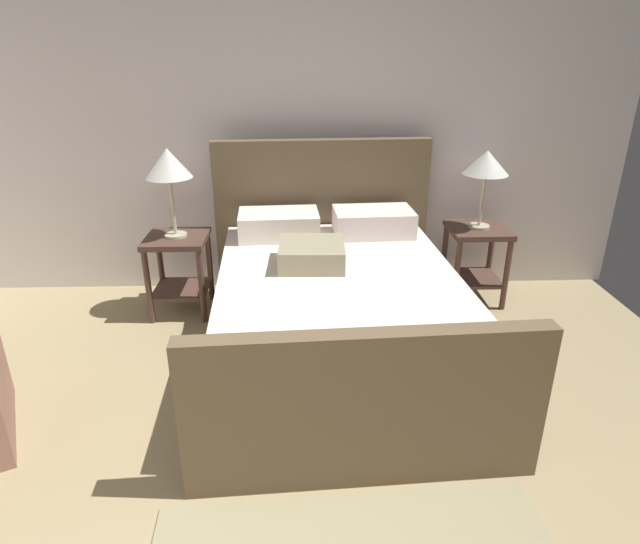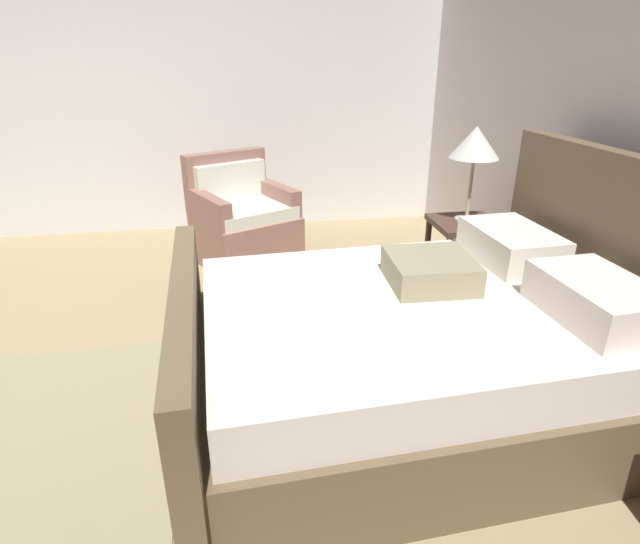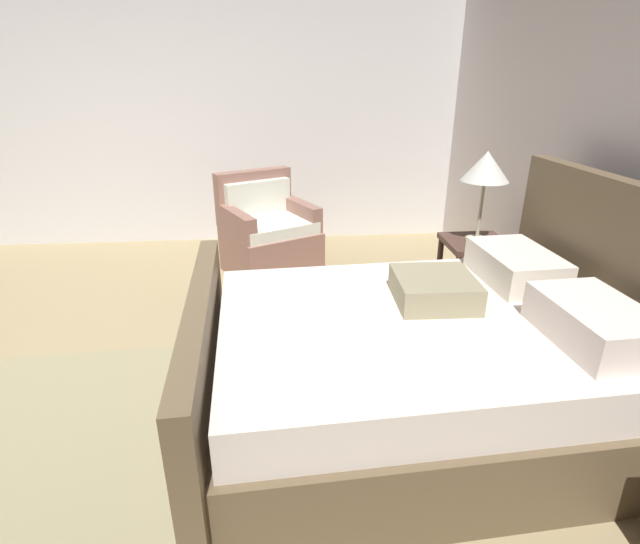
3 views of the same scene
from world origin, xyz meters
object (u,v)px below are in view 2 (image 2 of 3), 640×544
object	(u,v)px
bed	(419,346)
table_lamp_left	(475,145)
armchair	(242,222)
nightstand_left	(463,248)

from	to	relation	value
bed	table_lamp_left	bearing A→B (deg)	147.96
bed	armchair	size ratio (longest dim) A/B	2.31
table_lamp_left	armchair	bearing A→B (deg)	-123.28
nightstand_left	bed	bearing A→B (deg)	-32.04
bed	table_lamp_left	world-z (taller)	bed
nightstand_left	armchair	xyz separation A→B (m)	(-1.00, -1.52, -0.06)
bed	nightstand_left	distance (m)	1.33
armchair	table_lamp_left	bearing A→B (deg)	56.72
table_lamp_left	armchair	size ratio (longest dim) A/B	0.65
nightstand_left	table_lamp_left	xyz separation A→B (m)	(-0.00, 0.00, 0.72)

